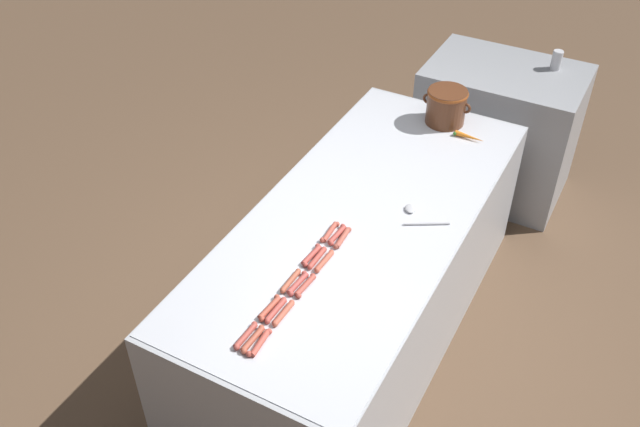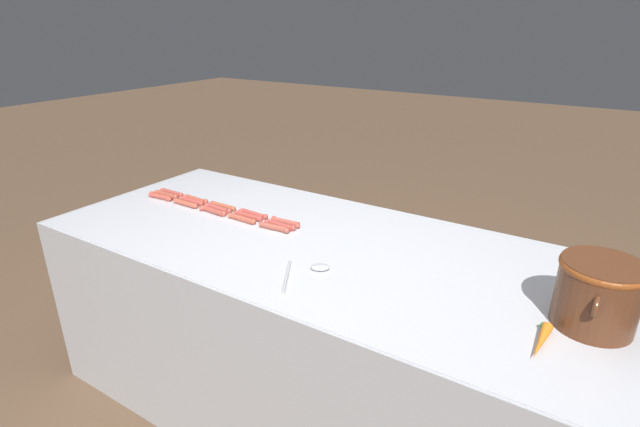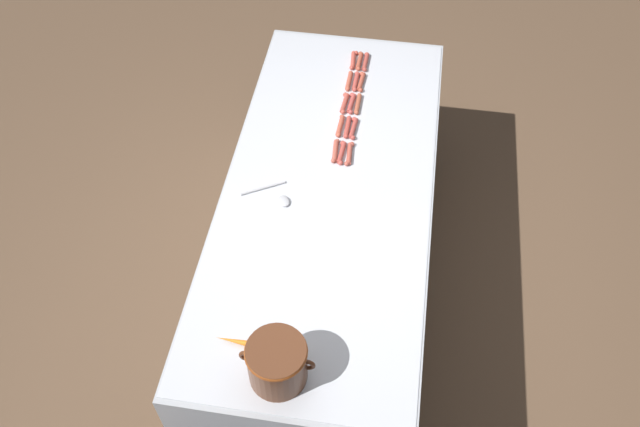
{
  "view_description": "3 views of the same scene",
  "coord_description": "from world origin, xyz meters",
  "px_view_note": "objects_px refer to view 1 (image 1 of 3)",
  "views": [
    {
      "loc": [
        1.07,
        -2.41,
        2.99
      ],
      "look_at": [
        -0.14,
        -0.18,
        0.92
      ],
      "focal_mm": 38.93,
      "sensor_mm": 36.0,
      "label": 1
    },
    {
      "loc": [
        1.49,
        0.95,
        1.69
      ],
      "look_at": [
        -0.09,
        -0.04,
        0.93
      ],
      "focal_mm": 26.98,
      "sensor_mm": 36.0,
      "label": 2
    },
    {
      "loc": [
        -0.28,
        2.08,
        3.25
      ],
      "look_at": [
        0.01,
        0.21,
        0.89
      ],
      "focal_mm": 37.41,
      "sensor_mm": 36.0,
      "label": 3
    }
  ],
  "objects_px": {
    "hot_dog_11": "(283,313)",
    "hot_dog_13": "(324,261)",
    "serving_spoon": "(416,214)",
    "hot_dog_12": "(305,285)",
    "hot_dog_0": "(246,336)",
    "hot_dog_4": "(330,232)",
    "hot_dog_7": "(298,283)",
    "bean_pot": "(446,105)",
    "back_cabinet": "(497,130)",
    "hot_dog_10": "(260,343)",
    "soda_can": "(557,60)",
    "hot_dog_3": "(311,255)",
    "hot_dog_8": "(317,258)",
    "hot_dog_5": "(253,339)",
    "carrot": "(469,137)",
    "hot_dog_9": "(337,235)",
    "hot_dog_1": "(270,308)",
    "hot_dog_6": "(276,310)",
    "hot_dog_14": "(342,238)",
    "hot_dog_2": "(291,281)"
  },
  "relations": [
    {
      "from": "carrot",
      "to": "hot_dog_12",
      "type": "bearing_deg",
      "value": -99.12
    },
    {
      "from": "hot_dog_6",
      "to": "soda_can",
      "type": "relative_size",
      "value": 1.28
    },
    {
      "from": "hot_dog_4",
      "to": "hot_dog_6",
      "type": "distance_m",
      "value": 0.55
    },
    {
      "from": "hot_dog_1",
      "to": "hot_dog_5",
      "type": "relative_size",
      "value": 1.0
    },
    {
      "from": "hot_dog_10",
      "to": "soda_can",
      "type": "distance_m",
      "value": 2.83
    },
    {
      "from": "bean_pot",
      "to": "hot_dog_11",
      "type": "bearing_deg",
      "value": -91.68
    },
    {
      "from": "bean_pot",
      "to": "back_cabinet",
      "type": "bearing_deg",
      "value": 76.79
    },
    {
      "from": "hot_dog_5",
      "to": "bean_pot",
      "type": "xyz_separation_m",
      "value": [
        0.09,
        1.93,
        0.1
      ]
    },
    {
      "from": "hot_dog_6",
      "to": "soda_can",
      "type": "bearing_deg",
      "value": 78.91
    },
    {
      "from": "hot_dog_5",
      "to": "hot_dog_1",
      "type": "bearing_deg",
      "value": 99.88
    },
    {
      "from": "hot_dog_1",
      "to": "hot_dog_5",
      "type": "height_order",
      "value": "same"
    },
    {
      "from": "hot_dog_11",
      "to": "hot_dog_13",
      "type": "height_order",
      "value": "same"
    },
    {
      "from": "hot_dog_1",
      "to": "hot_dog_11",
      "type": "distance_m",
      "value": 0.07
    },
    {
      "from": "hot_dog_0",
      "to": "hot_dog_8",
      "type": "height_order",
      "value": "same"
    },
    {
      "from": "hot_dog_1",
      "to": "hot_dog_6",
      "type": "distance_m",
      "value": 0.03
    },
    {
      "from": "hot_dog_3",
      "to": "hot_dog_5",
      "type": "relative_size",
      "value": 1.0
    },
    {
      "from": "hot_dog_4",
      "to": "hot_dog_10",
      "type": "height_order",
      "value": "same"
    },
    {
      "from": "hot_dog_9",
      "to": "hot_dog_4",
      "type": "bearing_deg",
      "value": 178.16
    },
    {
      "from": "back_cabinet",
      "to": "carrot",
      "type": "distance_m",
      "value": 0.91
    },
    {
      "from": "serving_spoon",
      "to": "hot_dog_12",
      "type": "bearing_deg",
      "value": -108.42
    },
    {
      "from": "hot_dog_0",
      "to": "hot_dog_9",
      "type": "distance_m",
      "value": 0.72
    },
    {
      "from": "hot_dog_4",
      "to": "soda_can",
      "type": "relative_size",
      "value": 1.28
    },
    {
      "from": "hot_dog_4",
      "to": "hot_dog_8",
      "type": "xyz_separation_m",
      "value": [
        0.03,
        -0.19,
        0.0
      ]
    },
    {
      "from": "hot_dog_0",
      "to": "hot_dog_3",
      "type": "relative_size",
      "value": 1.0
    },
    {
      "from": "hot_dog_2",
      "to": "hot_dog_10",
      "type": "xyz_separation_m",
      "value": [
        0.07,
        -0.36,
        0.0
      ]
    },
    {
      "from": "hot_dog_13",
      "to": "hot_dog_10",
      "type": "bearing_deg",
      "value": -90.23
    },
    {
      "from": "carrot",
      "to": "hot_dog_10",
      "type": "bearing_deg",
      "value": -97.43
    },
    {
      "from": "hot_dog_7",
      "to": "hot_dog_11",
      "type": "distance_m",
      "value": 0.18
    },
    {
      "from": "hot_dog_0",
      "to": "hot_dog_13",
      "type": "bearing_deg",
      "value": 82.47
    },
    {
      "from": "hot_dog_12",
      "to": "hot_dog_0",
      "type": "bearing_deg",
      "value": -101.32
    },
    {
      "from": "carrot",
      "to": "bean_pot",
      "type": "bearing_deg",
      "value": 149.77
    },
    {
      "from": "hot_dog_9",
      "to": "hot_dog_0",
      "type": "bearing_deg",
      "value": -93.08
    },
    {
      "from": "hot_dog_9",
      "to": "hot_dog_10",
      "type": "relative_size",
      "value": 1.0
    },
    {
      "from": "hot_dog_14",
      "to": "hot_dog_0",
      "type": "bearing_deg",
      "value": -95.7
    },
    {
      "from": "hot_dog_4",
      "to": "bean_pot",
      "type": "bearing_deg",
      "value": 84.22
    },
    {
      "from": "hot_dog_10",
      "to": "carrot",
      "type": "xyz_separation_m",
      "value": [
        0.24,
        1.82,
        0.0
      ]
    },
    {
      "from": "hot_dog_3",
      "to": "hot_dog_7",
      "type": "xyz_separation_m",
      "value": [
        0.03,
        -0.19,
        0.0
      ]
    },
    {
      "from": "back_cabinet",
      "to": "soda_can",
      "type": "relative_size",
      "value": 7.99
    },
    {
      "from": "hot_dog_0",
      "to": "hot_dog_7",
      "type": "xyz_separation_m",
      "value": [
        0.04,
        0.36,
        0.0
      ]
    },
    {
      "from": "bean_pot",
      "to": "soda_can",
      "type": "height_order",
      "value": "bean_pot"
    },
    {
      "from": "hot_dog_5",
      "to": "hot_dog_13",
      "type": "xyz_separation_m",
      "value": [
        0.04,
        0.54,
        0.0
      ]
    },
    {
      "from": "hot_dog_4",
      "to": "hot_dog_11",
      "type": "height_order",
      "value": "same"
    },
    {
      "from": "hot_dog_3",
      "to": "hot_dog_7",
      "type": "distance_m",
      "value": 0.19
    },
    {
      "from": "back_cabinet",
      "to": "hot_dog_10",
      "type": "bearing_deg",
      "value": -94.72
    },
    {
      "from": "hot_dog_11",
      "to": "hot_dog_14",
      "type": "distance_m",
      "value": 0.54
    },
    {
      "from": "hot_dog_10",
      "to": "bean_pot",
      "type": "relative_size",
      "value": 0.55
    },
    {
      "from": "hot_dog_11",
      "to": "hot_dog_12",
      "type": "height_order",
      "value": "same"
    },
    {
      "from": "hot_dog_11",
      "to": "hot_dog_12",
      "type": "bearing_deg",
      "value": 89.43
    },
    {
      "from": "hot_dog_0",
      "to": "serving_spoon",
      "type": "bearing_deg",
      "value": 73.96
    },
    {
      "from": "hot_dog_4",
      "to": "hot_dog_7",
      "type": "distance_m",
      "value": 0.37
    }
  ]
}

